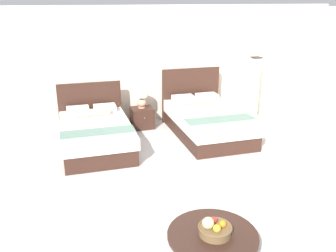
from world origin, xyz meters
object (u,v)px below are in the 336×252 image
Objects in this scene: bed_near_corner at (207,121)px; nightstand at (142,118)px; bed_near_window at (96,133)px; table_lamp at (141,97)px; floor_lamp_corner at (254,89)px; coffee_table at (212,241)px; fruit_bowl at (214,229)px.

bed_near_corner is 4.73× the size of nightstand.
bed_near_window reaches higher than table_lamp.
floor_lamp_corner is at bearing 23.06° from bed_near_corner.
bed_near_window is at bearing -142.71° from table_lamp.
coffee_table is 5.22m from floor_lamp_corner.
floor_lamp_corner reaches higher than bed_near_window.
coffee_table is at bearing -112.39° from bed_near_corner.
bed_near_corner is at bearing -156.94° from floor_lamp_corner.
floor_lamp_corner is (2.61, -0.24, 0.04)m from table_lamp.
bed_near_corner reaches higher than fruit_bowl.
nightstand is 1.32× the size of fruit_bowl.
floor_lamp_corner reaches higher than bed_near_corner.
floor_lamp_corner is at bearing 9.31° from bed_near_window.
bed_near_window is 2.30m from bed_near_corner.
table_lamp reaches higher than coffee_table.
bed_near_corner is at bearing 67.81° from fruit_bowl.
coffee_table is at bearing -124.45° from floor_lamp_corner.
bed_near_window is 0.93× the size of bed_near_corner.
floor_lamp_corner reaches higher than coffee_table.
floor_lamp_corner is at bearing -4.75° from nightstand.
fruit_bowl reaches higher than nightstand.
coffee_table is (0.78, -3.68, 0.03)m from bed_near_window.
bed_near_window is at bearing -179.91° from bed_near_corner.
bed_near_corner is at bearing -35.42° from table_lamp.
fruit_bowl is at bearing -124.27° from floor_lamp_corner.
table_lamp is at bearing 85.95° from fruit_bowl.
bed_near_corner reaches higher than table_lamp.
coffee_table is 2.68× the size of fruit_bowl.
coffee_table is at bearing -94.18° from table_lamp.
floor_lamp_corner is at bearing 55.73° from fruit_bowl.
floor_lamp_corner is (1.42, 0.61, 0.43)m from bed_near_corner.
bed_near_window is 4.98× the size of table_lamp.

